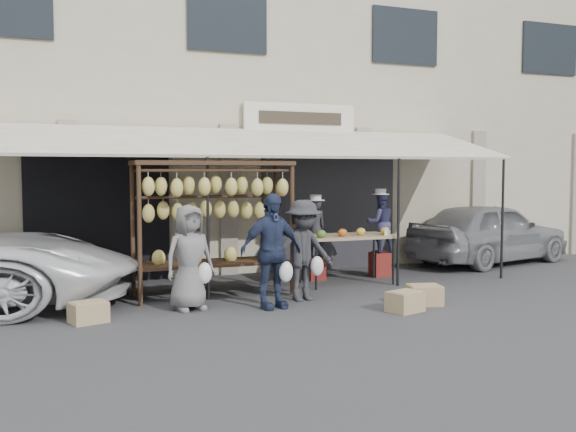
{
  "coord_description": "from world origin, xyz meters",
  "views": [
    {
      "loc": [
        -3.46,
        -8.85,
        2.07
      ],
      "look_at": [
        0.47,
        1.4,
        1.3
      ],
      "focal_mm": 40.0,
      "sensor_mm": 36.0,
      "label": 1
    }
  ],
  "objects_px": {
    "customer_left": "(189,258)",
    "sedan": "(489,232)",
    "banana_rack": "(214,201)",
    "crate_near_a": "(405,302)",
    "produce_table": "(347,237)",
    "crate_far": "(88,312)",
    "vendor_left": "(316,228)",
    "customer_right": "(303,250)",
    "vendor_right": "(380,223)",
    "customer_mid": "(271,251)",
    "crate_near_b": "(424,295)"
  },
  "relations": [
    {
      "from": "customer_left",
      "to": "sedan",
      "type": "height_order",
      "value": "customer_left"
    },
    {
      "from": "banana_rack",
      "to": "crate_near_a",
      "type": "distance_m",
      "value": 3.47
    },
    {
      "from": "crate_near_a",
      "to": "sedan",
      "type": "relative_size",
      "value": 0.12
    },
    {
      "from": "produce_table",
      "to": "crate_far",
      "type": "distance_m",
      "value": 4.93
    },
    {
      "from": "customer_left",
      "to": "crate_far",
      "type": "height_order",
      "value": "customer_left"
    },
    {
      "from": "crate_far",
      "to": "sedan",
      "type": "distance_m",
      "value": 9.22
    },
    {
      "from": "produce_table",
      "to": "vendor_left",
      "type": "bearing_deg",
      "value": 121.59
    },
    {
      "from": "customer_right",
      "to": "crate_near_a",
      "type": "xyz_separation_m",
      "value": [
        1.09,
        -1.3,
        -0.66
      ]
    },
    {
      "from": "banana_rack",
      "to": "vendor_right",
      "type": "xyz_separation_m",
      "value": [
        3.56,
        0.81,
        -0.51
      ]
    },
    {
      "from": "sedan",
      "to": "banana_rack",
      "type": "bearing_deg",
      "value": 88.86
    },
    {
      "from": "sedan",
      "to": "crate_near_a",
      "type": "bearing_deg",
      "value": 115.94
    },
    {
      "from": "crate_far",
      "to": "vendor_left",
      "type": "bearing_deg",
      "value": 25.79
    },
    {
      "from": "customer_right",
      "to": "vendor_left",
      "type": "bearing_deg",
      "value": 52.49
    },
    {
      "from": "produce_table",
      "to": "customer_right",
      "type": "bearing_deg",
      "value": -140.23
    },
    {
      "from": "vendor_left",
      "to": "customer_right",
      "type": "distance_m",
      "value": 1.98
    },
    {
      "from": "customer_left",
      "to": "customer_right",
      "type": "height_order",
      "value": "customer_right"
    },
    {
      "from": "vendor_left",
      "to": "customer_right",
      "type": "xyz_separation_m",
      "value": [
        -0.96,
        -1.72,
        -0.19
      ]
    },
    {
      "from": "customer_mid",
      "to": "crate_near_a",
      "type": "distance_m",
      "value": 2.12
    },
    {
      "from": "vendor_left",
      "to": "crate_far",
      "type": "height_order",
      "value": "vendor_left"
    },
    {
      "from": "vendor_right",
      "to": "crate_near_a",
      "type": "distance_m",
      "value": 3.32
    },
    {
      "from": "vendor_right",
      "to": "sedan",
      "type": "relative_size",
      "value": 0.29
    },
    {
      "from": "customer_mid",
      "to": "vendor_right",
      "type": "bearing_deg",
      "value": 24.04
    },
    {
      "from": "produce_table",
      "to": "sedan",
      "type": "bearing_deg",
      "value": 16.5
    },
    {
      "from": "produce_table",
      "to": "vendor_right",
      "type": "bearing_deg",
      "value": 28.83
    },
    {
      "from": "customer_mid",
      "to": "customer_right",
      "type": "relative_size",
      "value": 1.08
    },
    {
      "from": "produce_table",
      "to": "sedan",
      "type": "xyz_separation_m",
      "value": [
        4.14,
        1.23,
        -0.17
      ]
    },
    {
      "from": "customer_mid",
      "to": "customer_left",
      "type": "bearing_deg",
      "value": 155.39
    },
    {
      "from": "produce_table",
      "to": "crate_near_b",
      "type": "height_order",
      "value": "produce_table"
    },
    {
      "from": "banana_rack",
      "to": "crate_near_b",
      "type": "height_order",
      "value": "banana_rack"
    },
    {
      "from": "vendor_left",
      "to": "customer_left",
      "type": "distance_m",
      "value": 3.33
    },
    {
      "from": "crate_near_b",
      "to": "customer_left",
      "type": "bearing_deg",
      "value": 164.99
    },
    {
      "from": "vendor_right",
      "to": "crate_near_b",
      "type": "relative_size",
      "value": 2.33
    },
    {
      "from": "banana_rack",
      "to": "crate_near_a",
      "type": "xyz_separation_m",
      "value": [
        2.34,
        -2.14,
        -1.43
      ]
    },
    {
      "from": "vendor_left",
      "to": "customer_mid",
      "type": "xyz_separation_m",
      "value": [
        -1.63,
        -2.08,
        -0.13
      ]
    },
    {
      "from": "customer_left",
      "to": "crate_near_b",
      "type": "xyz_separation_m",
      "value": [
        3.48,
        -0.93,
        -0.64
      ]
    },
    {
      "from": "customer_left",
      "to": "crate_near_b",
      "type": "bearing_deg",
      "value": -29.24
    },
    {
      "from": "crate_near_a",
      "to": "sedan",
      "type": "distance_m",
      "value": 5.73
    },
    {
      "from": "crate_near_a",
      "to": "sedan",
      "type": "bearing_deg",
      "value": 39.68
    },
    {
      "from": "crate_far",
      "to": "customer_mid",
      "type": "bearing_deg",
      "value": -0.3
    },
    {
      "from": "crate_near_b",
      "to": "crate_far",
      "type": "distance_m",
      "value": 4.99
    },
    {
      "from": "customer_left",
      "to": "vendor_left",
      "type": "bearing_deg",
      "value": 18.0
    },
    {
      "from": "banana_rack",
      "to": "sedan",
      "type": "distance_m",
      "value": 6.95
    },
    {
      "from": "produce_table",
      "to": "customer_right",
      "type": "distance_m",
      "value": 1.74
    },
    {
      "from": "banana_rack",
      "to": "sedan",
      "type": "relative_size",
      "value": 0.64
    },
    {
      "from": "crate_far",
      "to": "vendor_right",
      "type": "bearing_deg",
      "value": 19.52
    },
    {
      "from": "vendor_left",
      "to": "produce_table",
      "type": "bearing_deg",
      "value": 117.54
    },
    {
      "from": "vendor_right",
      "to": "crate_near_b",
      "type": "bearing_deg",
      "value": 84.12
    },
    {
      "from": "crate_near_a",
      "to": "crate_near_b",
      "type": "height_order",
      "value": "crate_near_b"
    },
    {
      "from": "vendor_right",
      "to": "customer_mid",
      "type": "height_order",
      "value": "customer_mid"
    },
    {
      "from": "banana_rack",
      "to": "customer_right",
      "type": "height_order",
      "value": "banana_rack"
    }
  ]
}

